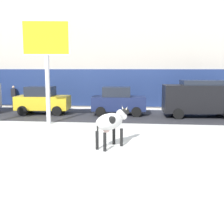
{
  "coord_description": "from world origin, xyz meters",
  "views": [
    {
      "loc": [
        1.6,
        -10.53,
        3.0
      ],
      "look_at": [
        0.13,
        2.42,
        1.1
      ],
      "focal_mm": 47.13,
      "sensor_mm": 36.0,
      "label": 1
    }
  ],
  "objects_px": {
    "cow_holstein": "(111,122)",
    "car_black_van": "(201,97)",
    "billboard": "(46,44)",
    "pedestrian_near_billboard": "(14,97)",
    "pedestrian_by_cars": "(37,97)",
    "car_yellow_hatchback": "(42,100)",
    "car_navy_hatchback": "(118,101)"
  },
  "relations": [
    {
      "from": "cow_holstein",
      "to": "car_black_van",
      "type": "relative_size",
      "value": 0.38
    },
    {
      "from": "billboard",
      "to": "pedestrian_near_billboard",
      "type": "distance_m",
      "value": 8.68
    },
    {
      "from": "pedestrian_by_cars",
      "to": "cow_holstein",
      "type": "bearing_deg",
      "value": -57.01
    },
    {
      "from": "billboard",
      "to": "car_yellow_hatchback",
      "type": "xyz_separation_m",
      "value": [
        -1.6,
        3.56,
        -3.39
      ]
    },
    {
      "from": "car_yellow_hatchback",
      "to": "pedestrian_near_billboard",
      "type": "relative_size",
      "value": 2.08
    },
    {
      "from": "car_black_van",
      "to": "car_navy_hatchback",
      "type": "bearing_deg",
      "value": 176.94
    },
    {
      "from": "car_navy_hatchback",
      "to": "pedestrian_near_billboard",
      "type": "xyz_separation_m",
      "value": [
        -8.42,
        2.58,
        -0.05
      ]
    },
    {
      "from": "car_yellow_hatchback",
      "to": "billboard",
      "type": "bearing_deg",
      "value": -65.77
    },
    {
      "from": "cow_holstein",
      "to": "car_navy_hatchback",
      "type": "height_order",
      "value": "car_navy_hatchback"
    },
    {
      "from": "cow_holstein",
      "to": "car_navy_hatchback",
      "type": "distance_m",
      "value": 8.25
    },
    {
      "from": "billboard",
      "to": "pedestrian_near_billboard",
      "type": "xyz_separation_m",
      "value": [
        -4.89,
        6.29,
        -3.43
      ]
    },
    {
      "from": "car_navy_hatchback",
      "to": "car_black_van",
      "type": "height_order",
      "value": "car_black_van"
    },
    {
      "from": "car_navy_hatchback",
      "to": "pedestrian_by_cars",
      "type": "height_order",
      "value": "car_navy_hatchback"
    },
    {
      "from": "cow_holstein",
      "to": "car_yellow_hatchback",
      "type": "bearing_deg",
      "value": 124.7
    },
    {
      "from": "car_black_van",
      "to": "pedestrian_near_billboard",
      "type": "xyz_separation_m",
      "value": [
        -13.66,
        2.86,
        -0.36
      ]
    },
    {
      "from": "cow_holstein",
      "to": "car_navy_hatchback",
      "type": "xyz_separation_m",
      "value": [
        -0.46,
        8.24,
        -0.07
      ]
    },
    {
      "from": "car_navy_hatchback",
      "to": "pedestrian_by_cars",
      "type": "xyz_separation_m",
      "value": [
        -6.56,
        2.58,
        -0.05
      ]
    },
    {
      "from": "cow_holstein",
      "to": "car_yellow_hatchback",
      "type": "height_order",
      "value": "car_yellow_hatchback"
    },
    {
      "from": "car_black_van",
      "to": "pedestrian_by_cars",
      "type": "bearing_deg",
      "value": 166.39
    },
    {
      "from": "billboard",
      "to": "pedestrian_by_cars",
      "type": "relative_size",
      "value": 3.21
    },
    {
      "from": "cow_holstein",
      "to": "car_black_van",
      "type": "height_order",
      "value": "car_black_van"
    },
    {
      "from": "pedestrian_near_billboard",
      "to": "cow_holstein",
      "type": "bearing_deg",
      "value": -50.59
    },
    {
      "from": "car_yellow_hatchback",
      "to": "car_black_van",
      "type": "xyz_separation_m",
      "value": [
        10.37,
        -0.12,
        0.32
      ]
    },
    {
      "from": "billboard",
      "to": "car_black_van",
      "type": "relative_size",
      "value": 1.18
    },
    {
      "from": "car_black_van",
      "to": "billboard",
      "type": "bearing_deg",
      "value": -158.59
    },
    {
      "from": "cow_holstein",
      "to": "pedestrian_by_cars",
      "type": "bearing_deg",
      "value": 122.99
    },
    {
      "from": "cow_holstein",
      "to": "pedestrian_by_cars",
      "type": "xyz_separation_m",
      "value": [
        -7.02,
        10.81,
        -0.12
      ]
    },
    {
      "from": "cow_holstein",
      "to": "pedestrian_by_cars",
      "type": "height_order",
      "value": "pedestrian_by_cars"
    },
    {
      "from": "billboard",
      "to": "car_black_van",
      "type": "xyz_separation_m",
      "value": [
        8.77,
        3.44,
        -3.07
      ]
    },
    {
      "from": "billboard",
      "to": "car_navy_hatchback",
      "type": "height_order",
      "value": "billboard"
    },
    {
      "from": "billboard",
      "to": "car_navy_hatchback",
      "type": "relative_size",
      "value": 1.55
    },
    {
      "from": "car_yellow_hatchback",
      "to": "car_navy_hatchback",
      "type": "bearing_deg",
      "value": 1.82
    }
  ]
}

